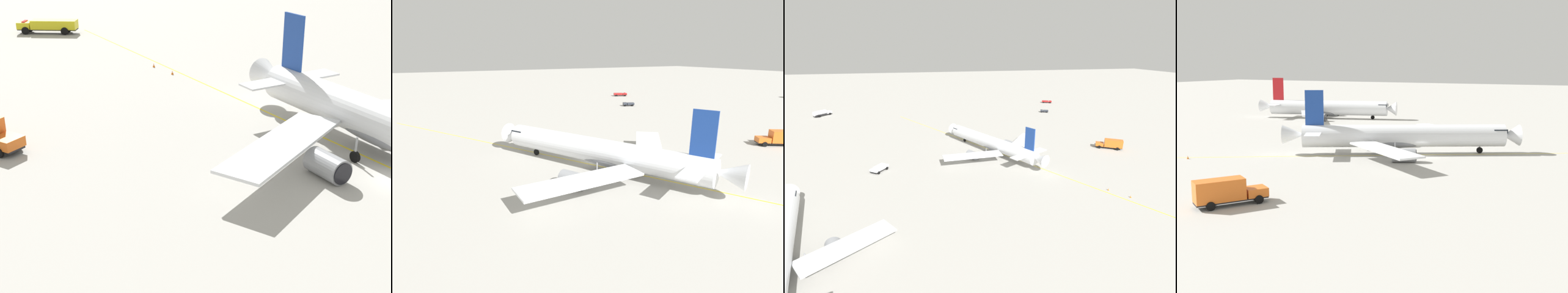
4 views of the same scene
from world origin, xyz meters
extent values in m
plane|color=#ADAAA3|center=(0.00, 0.00, 0.00)|extent=(600.00, 600.00, 0.00)
cylinder|color=white|center=(-3.99, 1.36, 3.19)|extent=(33.25, 20.04, 3.91)
cone|color=white|center=(12.78, 10.21, 3.19)|extent=(4.39, 4.69, 3.72)
cone|color=white|center=(-21.03, -7.63, 3.49)|extent=(5.09, 4.81, 3.33)
cube|color=black|center=(10.84, 9.19, 4.07)|extent=(3.68, 4.06, 0.70)
ellipsoid|color=slate|center=(-5.56, 0.53, 2.12)|extent=(12.96, 9.09, 2.15)
cube|color=#193D93|center=(-17.82, -5.93, 8.19)|extent=(2.94, 1.71, 6.08)
cube|color=white|center=(-19.43, -2.87, 3.98)|extent=(4.80, 5.95, 0.20)
cube|color=white|center=(-16.20, -8.99, 3.98)|extent=(4.80, 5.95, 0.20)
cube|color=white|center=(-12.23, 8.63, 2.51)|extent=(5.01, 16.79, 0.28)
cube|color=white|center=(-2.64, -9.54, 2.51)|extent=(15.94, 13.42, 0.28)
cylinder|color=gray|center=(-8.25, 7.91, 1.11)|extent=(4.40, 3.78, 2.29)
cylinder|color=black|center=(-6.54, 8.81, 1.11)|extent=(1.04, 1.79, 1.95)
cylinder|color=gray|center=(-0.99, -5.85, 1.11)|extent=(4.40, 3.78, 2.29)
cylinder|color=black|center=(0.72, -4.94, 1.11)|extent=(1.04, 1.79, 1.95)
cylinder|color=#9EA0A5|center=(7.95, 7.66, 1.53)|extent=(0.20, 0.20, 1.96)
cylinder|color=black|center=(7.95, 7.66, 0.55)|extent=(1.11, 0.78, 1.10)
cylinder|color=#9EA0A5|center=(-7.13, 3.50, 1.53)|extent=(0.20, 0.20, 1.96)
cylinder|color=black|center=(-7.13, 3.50, 0.55)|extent=(1.11, 0.78, 1.10)
cylinder|color=#9EA0A5|center=(-4.00, -2.43, 1.53)|extent=(0.20, 0.20, 1.96)
cylinder|color=black|center=(-4.00, -2.43, 0.55)|extent=(1.11, 0.78, 1.10)
cone|color=white|center=(-27.96, 49.46, 3.09)|extent=(3.96, 4.58, 3.91)
cube|color=black|center=(-30.08, 48.85, 4.02)|extent=(3.27, 4.02, 0.70)
cube|color=white|center=(-45.56, 34.71, 2.37)|extent=(11.91, 14.42, 0.28)
cylinder|color=gray|center=(-44.22, 37.37, 0.82)|extent=(4.08, 3.46, 2.60)
cylinder|color=black|center=(-42.49, 37.86, 0.82)|extent=(0.75, 2.16, 2.21)
cylinder|color=#9EA0A5|center=(-33.06, 48.00, 1.46)|extent=(0.20, 0.20, 1.82)
cylinder|color=black|center=(-33.06, 48.00, 0.55)|extent=(1.14, 0.59, 1.10)
cylinder|color=#9EA0A5|center=(-46.22, 40.65, 1.46)|extent=(0.20, 0.20, 1.82)
cylinder|color=black|center=(-46.22, 40.65, 0.55)|extent=(1.14, 0.59, 1.10)
cube|color=#232326|center=(-11.85, 34.00, 0.50)|extent=(5.00, 4.39, 0.20)
cube|color=white|center=(-13.18, 34.94, 0.88)|extent=(2.55, 2.81, 0.55)
cube|color=black|center=(-13.67, 35.29, 0.96)|extent=(1.25, 1.73, 0.31)
cube|color=white|center=(-11.20, 33.54, 0.95)|extent=(3.91, 3.76, 0.70)
cylinder|color=black|center=(-13.89, 33.94, 0.40)|extent=(0.81, 0.69, 0.80)
cylinder|color=black|center=(-12.47, 35.94, 0.40)|extent=(0.81, 0.69, 0.80)
cylinder|color=black|center=(-11.34, 32.14, 0.40)|extent=(0.81, 0.69, 0.80)
cylinder|color=black|center=(-9.93, 34.14, 0.40)|extent=(0.81, 0.69, 0.80)
cube|color=#232326|center=(46.03, -39.43, 0.42)|extent=(2.66, 4.08, 0.20)
cube|color=#2D333D|center=(46.49, -38.17, 0.87)|extent=(1.98, 1.66, 0.70)
cube|color=black|center=(46.66, -37.73, 0.97)|extent=(1.36, 0.56, 0.39)
cube|color=#2D333D|center=(45.80, -40.06, 0.82)|extent=(2.44, 2.90, 0.60)
cylinder|color=black|center=(45.70, -37.88, 0.32)|extent=(0.48, 0.70, 0.64)
cylinder|color=black|center=(47.29, -38.47, 0.32)|extent=(0.48, 0.70, 0.64)
cylinder|color=black|center=(44.82, -40.29, 0.32)|extent=(0.48, 0.70, 0.64)
cylinder|color=black|center=(46.40, -40.87, 0.32)|extent=(0.48, 0.70, 0.64)
cube|color=#232326|center=(69.61, -51.61, 0.48)|extent=(3.89, 5.77, 0.20)
cube|color=red|center=(68.79, -53.38, 0.91)|extent=(2.51, 2.36, 0.65)
cube|color=black|center=(68.47, -54.05, 1.00)|extent=(1.55, 0.78, 0.36)
cube|color=red|center=(70.01, -50.76, 0.93)|extent=(3.37, 4.20, 0.70)
cube|color=red|center=(68.79, -53.38, 1.33)|extent=(1.52, 1.13, 0.16)
cylinder|color=black|center=(69.69, -53.80, 0.38)|extent=(0.57, 0.81, 0.76)
cylinder|color=black|center=(67.88, -52.96, 0.38)|extent=(0.57, 0.81, 0.76)
cylinder|color=black|center=(71.27, -50.42, 0.38)|extent=(0.57, 0.81, 0.76)
cylinder|color=black|center=(69.46, -49.57, 0.38)|extent=(0.57, 0.81, 0.76)
cube|color=#232326|center=(-8.88, -37.29, 0.60)|extent=(6.03, 7.85, 0.20)
cube|color=orange|center=(-7.35, -34.91, 1.20)|extent=(3.26, 3.28, 1.00)
cube|color=black|center=(-6.75, -33.98, 1.35)|extent=(1.69, 1.13, 0.56)
cube|color=orange|center=(-9.59, -38.38, 1.90)|extent=(4.91, 5.85, 2.40)
cylinder|color=black|center=(-8.33, -34.28, 0.50)|extent=(0.78, 0.99, 1.00)
cylinder|color=black|center=(-6.38, -35.54, 0.50)|extent=(0.78, 0.99, 1.00)
cylinder|color=black|center=(-11.26, -38.83, 0.50)|extent=(0.78, 0.99, 1.00)
cylinder|color=black|center=(-9.30, -40.09, 0.50)|extent=(0.78, 0.99, 1.00)
cube|color=#232326|center=(60.95, 68.11, 0.65)|extent=(8.21, 6.83, 0.20)
cube|color=silver|center=(63.47, 66.25, 1.30)|extent=(3.39, 3.40, 1.10)
cube|color=black|center=(64.36, 65.60, 1.47)|extent=(1.29, 1.71, 0.62)
cylinder|color=silver|center=(59.91, 68.88, 1.81)|extent=(6.14, 5.31, 2.12)
cylinder|color=black|center=(64.12, 67.30, 0.55)|extent=(1.05, 0.88, 1.10)
cylinder|color=black|center=(62.66, 65.32, 0.55)|extent=(1.05, 0.88, 1.10)
cylinder|color=black|center=(59.45, 70.75, 0.55)|extent=(1.05, 0.88, 1.10)
cylinder|color=black|center=(57.99, 68.77, 0.55)|extent=(1.05, 0.88, 1.10)
cube|color=yellow|center=(-7.37, -2.22, 0.00)|extent=(118.07, 67.71, 0.01)
cone|color=orange|center=(-34.45, -19.20, 0.28)|extent=(0.36, 0.36, 0.55)
cylinder|color=white|center=(-34.45, -19.20, 0.30)|extent=(0.22, 0.22, 0.06)
cone|color=orange|center=(-38.47, -21.92, 0.28)|extent=(0.36, 0.36, 0.55)
cylinder|color=white|center=(-38.47, -21.92, 0.30)|extent=(0.22, 0.22, 0.06)
camera|label=1|loc=(43.09, -19.06, 21.88)|focal=52.11mm
camera|label=2|loc=(-45.15, 25.22, 18.03)|focal=29.07mm
camera|label=3|loc=(-85.50, 22.30, 31.54)|focal=26.07mm
camera|label=4|loc=(29.70, -79.57, 15.89)|focal=46.21mm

